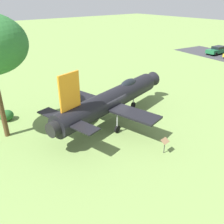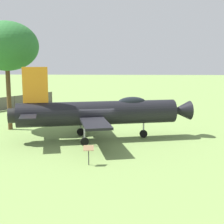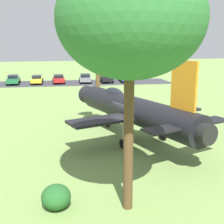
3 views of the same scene
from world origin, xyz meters
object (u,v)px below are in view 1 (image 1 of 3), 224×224
object	(u,v)px
display_jet	(114,98)
parked_car_green	(217,50)
shrub_by_tree	(6,115)
info_plaque	(165,143)

from	to	relation	value
display_jet	parked_car_green	distance (m)	33.36
display_jet	shrub_by_tree	size ratio (longest dim) A/B	10.85
info_plaque	parked_car_green	distance (m)	35.75
display_jet	parked_car_green	size ratio (longest dim) A/B	2.92
info_plaque	display_jet	bearing A→B (deg)	176.52
shrub_by_tree	parked_car_green	size ratio (longest dim) A/B	0.27
parked_car_green	display_jet	bearing A→B (deg)	18.15
display_jet	shrub_by_tree	bearing A→B (deg)	128.54
display_jet	parked_car_green	xyz separation A→B (m)	(-8.48, 32.24, -1.33)
parked_car_green	shrub_by_tree	bearing A→B (deg)	7.10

